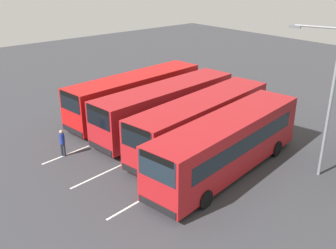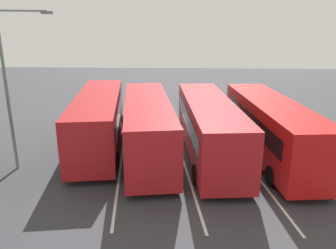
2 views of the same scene
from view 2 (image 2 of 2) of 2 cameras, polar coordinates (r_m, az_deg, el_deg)
ground_plane at (r=20.05m, az=2.10°, el=-4.55°), size 77.59×77.59×0.00m
bus_far_left at (r=19.70m, az=17.21°, el=-0.30°), size 11.57×3.57×3.20m
bus_center_left at (r=19.10m, az=6.99°, el=-0.18°), size 11.56×3.49×3.20m
bus_center_right at (r=19.23m, az=-3.53°, el=0.03°), size 11.61×4.09×3.20m
bus_far_right at (r=20.88m, az=-11.78°, el=1.07°), size 11.61×4.06×3.20m
pedestrian at (r=26.39m, az=7.94°, el=2.88°), size 0.45×0.45×1.70m
street_lamp at (r=18.19m, az=-25.35°, el=6.72°), size 0.96×2.51×8.02m
lane_stripe_outer_left at (r=20.34m, az=11.98°, el=-4.59°), size 16.64×2.15×0.01m
lane_stripe_inner_left at (r=20.05m, az=2.10°, el=-4.54°), size 16.64×2.15×0.01m
lane_stripe_inner_right at (r=20.35m, az=-7.78°, el=-4.36°), size 16.64×2.15×0.01m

